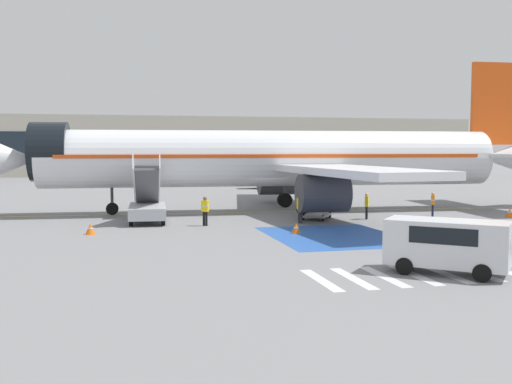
{
  "coord_description": "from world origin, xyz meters",
  "views": [
    {
      "loc": [
        -10.61,
        -40.29,
        4.65
      ],
      "look_at": [
        -0.91,
        -0.66,
        1.58
      ],
      "focal_mm": 42.0,
      "sensor_mm": 36.0,
      "label": 1
    }
  ],
  "objects_px": {
    "airliner": "(281,159)",
    "fuel_tanker": "(295,172)",
    "traffic_cone_2": "(90,229)",
    "ground_crew_1": "(205,209)",
    "ground_crew_2": "(300,206)",
    "baggage_cart": "(317,215)",
    "service_van_2": "(447,242)",
    "traffic_cone_0": "(510,213)",
    "ground_crew_0": "(367,204)",
    "traffic_cone_1": "(296,228)",
    "boarding_stairs_forward": "(147,206)",
    "terminal_building": "(137,146)",
    "ground_crew_3": "(433,202)"
  },
  "relations": [
    {
      "from": "airliner",
      "to": "fuel_tanker",
      "type": "xyz_separation_m",
      "value": [
        8.43,
        23.2,
        -1.92
      ]
    },
    {
      "from": "airliner",
      "to": "traffic_cone_2",
      "type": "bearing_deg",
      "value": 126.73
    },
    {
      "from": "ground_crew_1",
      "to": "ground_crew_2",
      "type": "xyz_separation_m",
      "value": [
        5.84,
        -0.21,
        0.04
      ]
    },
    {
      "from": "baggage_cart",
      "to": "traffic_cone_2",
      "type": "distance_m",
      "value": 14.51
    },
    {
      "from": "service_van_2",
      "to": "traffic_cone_0",
      "type": "bearing_deg",
      "value": -1.94
    },
    {
      "from": "baggage_cart",
      "to": "ground_crew_0",
      "type": "height_order",
      "value": "ground_crew_0"
    },
    {
      "from": "fuel_tanker",
      "to": "baggage_cart",
      "type": "xyz_separation_m",
      "value": [
        -7.39,
        -28.0,
        -1.62
      ]
    },
    {
      "from": "fuel_tanker",
      "to": "traffic_cone_1",
      "type": "distance_m",
      "value": 35.52
    },
    {
      "from": "traffic_cone_0",
      "to": "ground_crew_2",
      "type": "bearing_deg",
      "value": 179.18
    },
    {
      "from": "traffic_cone_0",
      "to": "boarding_stairs_forward",
      "type": "bearing_deg",
      "value": 172.9
    },
    {
      "from": "airliner",
      "to": "ground_crew_1",
      "type": "height_order",
      "value": "airliner"
    },
    {
      "from": "ground_crew_2",
      "to": "boarding_stairs_forward",
      "type": "bearing_deg",
      "value": -20.1
    },
    {
      "from": "airliner",
      "to": "ground_crew_0",
      "type": "distance_m",
      "value": 7.56
    },
    {
      "from": "ground_crew_0",
      "to": "baggage_cart",
      "type": "bearing_deg",
      "value": -75.58
    },
    {
      "from": "airliner",
      "to": "baggage_cart",
      "type": "xyz_separation_m",
      "value": [
        1.05,
        -4.8,
        -3.54
      ]
    },
    {
      "from": "traffic_cone_2",
      "to": "terminal_building",
      "type": "relative_size",
      "value": 0.01
    },
    {
      "from": "ground_crew_0",
      "to": "traffic_cone_0",
      "type": "distance_m",
      "value": 9.85
    },
    {
      "from": "airliner",
      "to": "fuel_tanker",
      "type": "height_order",
      "value": "airliner"
    },
    {
      "from": "traffic_cone_1",
      "to": "traffic_cone_2",
      "type": "height_order",
      "value": "traffic_cone_2"
    },
    {
      "from": "fuel_tanker",
      "to": "ground_crew_2",
      "type": "height_order",
      "value": "fuel_tanker"
    },
    {
      "from": "fuel_tanker",
      "to": "ground_crew_1",
      "type": "xyz_separation_m",
      "value": [
        -14.95,
        -29.62,
        -0.88
      ]
    },
    {
      "from": "ground_crew_2",
      "to": "terminal_building",
      "type": "distance_m",
      "value": 68.66
    },
    {
      "from": "airliner",
      "to": "ground_crew_2",
      "type": "height_order",
      "value": "airliner"
    },
    {
      "from": "ground_crew_3",
      "to": "traffic_cone_1",
      "type": "bearing_deg",
      "value": -36.04
    },
    {
      "from": "airliner",
      "to": "traffic_cone_0",
      "type": "height_order",
      "value": "airliner"
    },
    {
      "from": "ground_crew_2",
      "to": "traffic_cone_2",
      "type": "relative_size",
      "value": 3.02
    },
    {
      "from": "ground_crew_1",
      "to": "traffic_cone_1",
      "type": "distance_m",
      "value": 6.07
    },
    {
      "from": "fuel_tanker",
      "to": "traffic_cone_0",
      "type": "xyz_separation_m",
      "value": [
        5.44,
        -30.03,
        -1.58
      ]
    },
    {
      "from": "airliner",
      "to": "terminal_building",
      "type": "bearing_deg",
      "value": 10.71
    },
    {
      "from": "baggage_cart",
      "to": "ground_crew_3",
      "type": "distance_m",
      "value": 8.07
    },
    {
      "from": "ground_crew_1",
      "to": "ground_crew_3",
      "type": "relative_size",
      "value": 1.06
    },
    {
      "from": "airliner",
      "to": "boarding_stairs_forward",
      "type": "distance_m",
      "value": 10.83
    },
    {
      "from": "service_van_2",
      "to": "ground_crew_2",
      "type": "xyz_separation_m",
      "value": [
        -0.68,
        15.22,
        -0.16
      ]
    },
    {
      "from": "ground_crew_2",
      "to": "traffic_cone_1",
      "type": "xyz_separation_m",
      "value": [
        -1.55,
        -4.02,
        -0.75
      ]
    },
    {
      "from": "fuel_tanker",
      "to": "traffic_cone_0",
      "type": "bearing_deg",
      "value": -163.75
    },
    {
      "from": "traffic_cone_1",
      "to": "service_van_2",
      "type": "bearing_deg",
      "value": -78.76
    },
    {
      "from": "boarding_stairs_forward",
      "to": "service_van_2",
      "type": "relative_size",
      "value": 1.2
    },
    {
      "from": "airliner",
      "to": "ground_crew_1",
      "type": "relative_size",
      "value": 24.54
    },
    {
      "from": "airliner",
      "to": "baggage_cart",
      "type": "height_order",
      "value": "airliner"
    },
    {
      "from": "traffic_cone_0",
      "to": "terminal_building",
      "type": "height_order",
      "value": "terminal_building"
    },
    {
      "from": "fuel_tanker",
      "to": "baggage_cart",
      "type": "height_order",
      "value": "fuel_tanker"
    },
    {
      "from": "airliner",
      "to": "ground_crew_1",
      "type": "distance_m",
      "value": 9.56
    },
    {
      "from": "service_van_2",
      "to": "traffic_cone_0",
      "type": "height_order",
      "value": "service_van_2"
    },
    {
      "from": "ground_crew_3",
      "to": "traffic_cone_0",
      "type": "bearing_deg",
      "value": 100.78
    },
    {
      "from": "ground_crew_0",
      "to": "terminal_building",
      "type": "distance_m",
      "value": 68.37
    },
    {
      "from": "ground_crew_1",
      "to": "traffic_cone_0",
      "type": "relative_size",
      "value": 2.99
    },
    {
      "from": "traffic_cone_2",
      "to": "traffic_cone_0",
      "type": "bearing_deg",
      "value": 3.37
    },
    {
      "from": "ground_crew_0",
      "to": "ground_crew_1",
      "type": "xyz_separation_m",
      "value": [
        -10.63,
        -0.74,
        0.02
      ]
    },
    {
      "from": "fuel_tanker",
      "to": "ground_crew_1",
      "type": "bearing_deg",
      "value": 159.21
    },
    {
      "from": "traffic_cone_0",
      "to": "ground_crew_1",
      "type": "bearing_deg",
      "value": 178.84
    }
  ]
}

